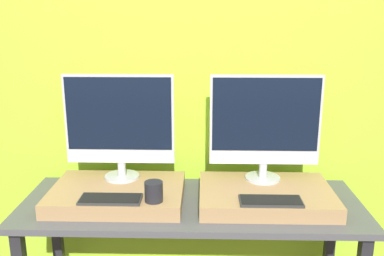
{
  "coord_description": "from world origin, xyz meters",
  "views": [
    {
      "loc": [
        0.06,
        -1.6,
        1.64
      ],
      "look_at": [
        0.0,
        0.43,
        1.1
      ],
      "focal_mm": 40.0,
      "sensor_mm": 36.0,
      "label": 1
    }
  ],
  "objects": [
    {
      "name": "keyboard_right",
      "position": [
        0.36,
        0.15,
        0.84
      ],
      "size": [
        0.28,
        0.12,
        0.01
      ],
      "color": "#2D2D2D",
      "rests_on": "wooden_riser_right"
    },
    {
      "name": "wooden_riser_left",
      "position": [
        -0.36,
        0.3,
        0.8
      ],
      "size": [
        0.63,
        0.44,
        0.07
      ],
      "color": "#99754C",
      "rests_on": "workbench"
    },
    {
      "name": "monitor_right",
      "position": [
        0.36,
        0.42,
        1.12
      ],
      "size": [
        0.54,
        0.18,
        0.53
      ],
      "color": "#B2B2B7",
      "rests_on": "wooden_riser_right"
    },
    {
      "name": "keyboard_left",
      "position": [
        -0.36,
        0.15,
        0.84
      ],
      "size": [
        0.28,
        0.12,
        0.01
      ],
      "color": "#2D2D2D",
      "rests_on": "wooden_riser_left"
    },
    {
      "name": "monitor_left",
      "position": [
        -0.36,
        0.42,
        1.12
      ],
      "size": [
        0.54,
        0.18,
        0.53
      ],
      "color": "#B2B2B7",
      "rests_on": "wooden_riser_left"
    },
    {
      "name": "workbench",
      "position": [
        0.0,
        0.3,
        0.67
      ],
      "size": [
        1.63,
        0.59,
        0.76
      ],
      "color": "#47474C",
      "rests_on": "ground_plane"
    },
    {
      "name": "wall_back",
      "position": [
        0.0,
        0.66,
        1.3
      ],
      "size": [
        8.0,
        0.04,
        2.6
      ],
      "color": "#9ED12D",
      "rests_on": "ground_plane"
    },
    {
      "name": "wooden_riser_right",
      "position": [
        0.36,
        0.3,
        0.8
      ],
      "size": [
        0.63,
        0.44,
        0.07
      ],
      "color": "#99754C",
      "rests_on": "workbench"
    },
    {
      "name": "mug",
      "position": [
        -0.16,
        0.15,
        0.88
      ],
      "size": [
        0.08,
        0.08,
        0.09
      ],
      "color": "black",
      "rests_on": "wooden_riser_left"
    }
  ]
}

